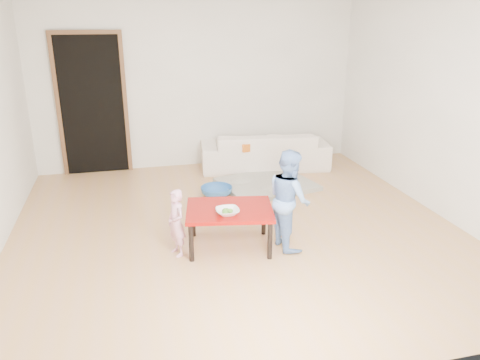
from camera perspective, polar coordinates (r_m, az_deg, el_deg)
name	(u,v)px	position (r m, az deg, el deg)	size (l,w,h in m)	color
floor	(236,227)	(5.43, -0.51, -5.77)	(5.00, 5.00, 0.01)	tan
back_wall	(198,84)	(7.43, -5.13, 11.62)	(5.00, 0.02, 2.60)	white
right_wall	(441,106)	(6.08, 23.27, 8.32)	(0.02, 5.00, 2.60)	white
doorway	(93,106)	(7.38, -17.54, 8.58)	(1.02, 0.08, 2.11)	brown
sofa	(264,150)	(7.42, 3.00, 3.68)	(1.99, 0.78, 0.58)	white
cushion	(250,144)	(7.18, 1.25, 4.41)	(0.44, 0.39, 0.12)	orange
red_table	(230,228)	(4.91, -1.28, -5.83)	(0.88, 0.66, 0.44)	maroon
bowl	(228,212)	(4.67, -1.53, -3.87)	(0.23, 0.23, 0.06)	white
broccoli	(228,212)	(4.67, -1.53, -3.87)	(0.12, 0.12, 0.06)	#2D5919
child_pink	(176,223)	(4.75, -7.77, -5.21)	(0.26, 0.17, 0.70)	pink
child_blue	(289,199)	(4.85, 6.02, -2.31)	(0.51, 0.40, 1.05)	#5B83D4
basin	(217,192)	(6.30, -2.87, -1.41)	(0.42, 0.42, 0.13)	#2C63A7
blanket	(267,184)	(6.68, 3.25, -0.50)	(1.23, 1.02, 0.06)	#B4AF9F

